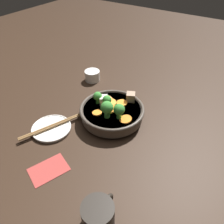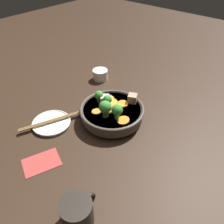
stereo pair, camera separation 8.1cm
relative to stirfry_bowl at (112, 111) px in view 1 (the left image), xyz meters
name	(u,v)px [view 1 (the left image)]	position (x,y,z in m)	size (l,w,h in m)	color
ground_plane	(112,119)	(0.00, 0.00, -0.04)	(3.00, 3.00, 0.00)	black
stirfry_bowl	(112,111)	(0.00, 0.00, 0.00)	(0.24, 0.24, 0.11)	#51473D
side_saucer	(51,128)	(-0.17, 0.15, -0.03)	(0.14, 0.14, 0.01)	white
tea_cup	(92,76)	(0.18, 0.23, -0.01)	(0.07, 0.07, 0.05)	white
dark_mug	(98,216)	(-0.34, -0.19, 0.00)	(0.10, 0.08, 0.08)	black
napkin	(49,169)	(-0.30, 0.03, -0.04)	(0.13, 0.11, 0.00)	#A33833
chopsticks_pair	(51,126)	(-0.17, 0.15, -0.02)	(0.22, 0.10, 0.01)	olive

